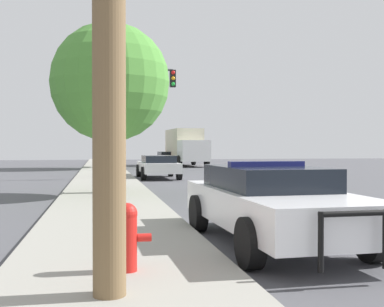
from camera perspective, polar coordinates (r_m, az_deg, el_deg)
The scene contains 9 objects.
sidewalk_left at distance 8.00m, azimuth -9.07°, elevation -10.78°, with size 3.00×110.00×0.13m.
police_car at distance 8.40m, azimuth 9.30°, elevation -5.60°, with size 2.21×5.07×1.42m.
fire_hydrant at distance 6.08m, azimuth -7.73°, elevation -9.52°, with size 0.61×0.27×0.85m.
traffic_light at distance 25.19m, azimuth -6.22°, elevation 6.31°, with size 3.09×0.35×5.72m.
car_background_midblock at distance 25.44m, azimuth -4.05°, elevation -1.44°, with size 2.05×4.68×1.21m.
car_background_distant at distance 43.71m, azimuth -2.99°, elevation -0.51°, with size 2.08×4.14×1.23m.
box_truck at distance 42.04m, azimuth -0.77°, elevation 0.88°, with size 2.79×7.93×3.22m.
tree_sidewalk_far at distance 36.95m, azimuth -9.39°, elevation 6.52°, with size 6.38×6.38×8.42m.
tree_sidewalk_near at distance 16.49m, azimuth -9.65°, elevation 8.27°, with size 3.97×3.97×5.69m.
Camera 1 is at (-5.35, -7.83, 1.67)m, focal length 45.00 mm.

